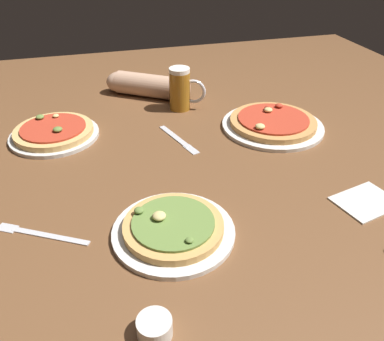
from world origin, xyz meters
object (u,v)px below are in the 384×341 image
(napkin_folded, at_px, (366,201))
(knife_right, at_px, (179,139))
(beer_mug_amber, at_px, (181,89))
(pizza_plate_far, at_px, (273,123))
(pizza_plate_near, at_px, (173,228))
(pizza_plate_side, at_px, (54,132))
(ramekin_sauce, at_px, (155,327))
(fork_left, at_px, (40,234))
(diner_arm, at_px, (145,85))

(napkin_folded, xyz_separation_m, knife_right, (-0.37, 0.43, -0.00))
(beer_mug_amber, height_order, napkin_folded, beer_mug_amber)
(pizza_plate_far, bearing_deg, knife_right, 179.87)
(pizza_plate_near, relative_size, pizza_plate_side, 0.99)
(ramekin_sauce, relative_size, knife_right, 0.29)
(pizza_plate_far, bearing_deg, pizza_plate_near, -136.38)
(pizza_plate_near, relative_size, knife_right, 1.32)
(napkin_folded, relative_size, fork_left, 0.72)
(pizza_plate_far, relative_size, diner_arm, 1.08)
(beer_mug_amber, bearing_deg, knife_right, -106.41)
(pizza_plate_far, distance_m, ramekin_sauce, 0.83)
(knife_right, bearing_deg, diner_arm, 95.71)
(pizza_plate_side, relative_size, beer_mug_amber, 1.83)
(beer_mug_amber, bearing_deg, fork_left, -129.52)
(fork_left, relative_size, knife_right, 0.99)
(ramekin_sauce, height_order, napkin_folded, ramekin_sauce)
(pizza_plate_far, height_order, fork_left, pizza_plate_far)
(beer_mug_amber, bearing_deg, pizza_plate_side, -167.15)
(beer_mug_amber, bearing_deg, pizza_plate_near, -105.72)
(pizza_plate_near, height_order, fork_left, pizza_plate_near)
(pizza_plate_far, xyz_separation_m, diner_arm, (-0.36, 0.38, 0.03))
(pizza_plate_near, distance_m, fork_left, 0.29)
(pizza_plate_far, distance_m, beer_mug_amber, 0.34)
(beer_mug_amber, distance_m, ramekin_sauce, 0.91)
(pizza_plate_side, height_order, ramekin_sauce, pizza_plate_side)
(pizza_plate_near, bearing_deg, pizza_plate_far, 43.62)
(diner_arm, bearing_deg, beer_mug_amber, -56.35)
(napkin_folded, height_order, diner_arm, diner_arm)
(ramekin_sauce, xyz_separation_m, diner_arm, (0.16, 1.02, 0.03))
(beer_mug_amber, bearing_deg, ramekin_sauce, -106.99)
(pizza_plate_far, height_order, diner_arm, diner_arm)
(pizza_plate_side, distance_m, fork_left, 0.46)
(ramekin_sauce, bearing_deg, beer_mug_amber, 73.01)
(fork_left, bearing_deg, pizza_plate_side, 86.95)
(pizza_plate_near, height_order, beer_mug_amber, beer_mug_amber)
(napkin_folded, bearing_deg, ramekin_sauce, -159.19)
(napkin_folded, bearing_deg, fork_left, 173.19)
(diner_arm, bearing_deg, pizza_plate_far, -46.87)
(pizza_plate_side, relative_size, ramekin_sauce, 4.56)
(diner_arm, bearing_deg, fork_left, -116.59)
(pizza_plate_near, bearing_deg, fork_left, 165.25)
(fork_left, bearing_deg, pizza_plate_near, -14.75)
(napkin_folded, xyz_separation_m, fork_left, (-0.77, 0.09, -0.00))
(beer_mug_amber, relative_size, ramekin_sauce, 2.49)
(beer_mug_amber, xyz_separation_m, knife_right, (-0.07, -0.22, -0.07))
(diner_arm, bearing_deg, ramekin_sauce, -98.95)
(pizza_plate_near, xyz_separation_m, diner_arm, (0.08, 0.79, 0.03))
(knife_right, xyz_separation_m, diner_arm, (-0.04, 0.38, 0.04))
(fork_left, distance_m, knife_right, 0.52)
(napkin_folded, bearing_deg, knife_right, 130.61)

